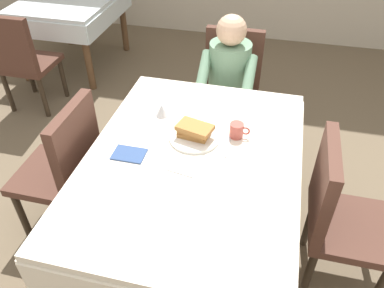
{
  "coord_description": "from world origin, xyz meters",
  "views": [
    {
      "loc": [
        0.36,
        -1.46,
        2.05
      ],
      "look_at": [
        -0.01,
        0.05,
        0.79
      ],
      "focal_mm": 35.96,
      "sensor_mm": 36.0,
      "label": 1
    }
  ],
  "objects_px": {
    "diner_person": "(228,77)",
    "plate_breakfast": "(194,137)",
    "fork_left_of_plate": "(161,135)",
    "syrup_pitcher": "(162,110)",
    "chair_diner": "(230,83)",
    "breakfast_stack": "(194,130)",
    "chair_right_side": "(337,211)",
    "cup_coffee": "(237,130)",
    "knife_right_of_plate": "(228,145)",
    "background_table_far": "(70,9)",
    "background_chair_empty": "(21,58)",
    "spoon_near_edge": "(180,173)",
    "chair_left_side": "(66,164)",
    "dining_table_main": "(192,170)"
  },
  "relations": [
    {
      "from": "spoon_near_edge",
      "to": "breakfast_stack",
      "type": "bearing_deg",
      "value": 98.88
    },
    {
      "from": "chair_left_side",
      "to": "spoon_near_edge",
      "type": "bearing_deg",
      "value": -100.01
    },
    {
      "from": "chair_right_side",
      "to": "knife_right_of_plate",
      "type": "relative_size",
      "value": 4.65
    },
    {
      "from": "cup_coffee",
      "to": "fork_left_of_plate",
      "type": "height_order",
      "value": "cup_coffee"
    },
    {
      "from": "dining_table_main",
      "to": "chair_diner",
      "type": "xyz_separation_m",
      "value": [
        0.02,
        1.17,
        -0.12
      ]
    },
    {
      "from": "breakfast_stack",
      "to": "background_chair_empty",
      "type": "xyz_separation_m",
      "value": [
        -1.8,
        1.0,
        -0.27
      ]
    },
    {
      "from": "diner_person",
      "to": "breakfast_stack",
      "type": "bearing_deg",
      "value": 86.64
    },
    {
      "from": "spoon_near_edge",
      "to": "background_chair_empty",
      "type": "distance_m",
      "value": 2.22
    },
    {
      "from": "chair_diner",
      "to": "chair_right_side",
      "type": "bearing_deg",
      "value": 122.59
    },
    {
      "from": "breakfast_stack",
      "to": "spoon_near_edge",
      "type": "height_order",
      "value": "breakfast_stack"
    },
    {
      "from": "knife_right_of_plate",
      "to": "background_table_far",
      "type": "bearing_deg",
      "value": 43.49
    },
    {
      "from": "chair_right_side",
      "to": "syrup_pitcher",
      "type": "relative_size",
      "value": 11.63
    },
    {
      "from": "breakfast_stack",
      "to": "fork_left_of_plate",
      "type": "distance_m",
      "value": 0.2
    },
    {
      "from": "chair_diner",
      "to": "syrup_pitcher",
      "type": "xyz_separation_m",
      "value": [
        -0.29,
        -0.84,
        0.25
      ]
    },
    {
      "from": "chair_diner",
      "to": "chair_right_side",
      "type": "height_order",
      "value": "same"
    },
    {
      "from": "plate_breakfast",
      "to": "knife_right_of_plate",
      "type": "relative_size",
      "value": 1.4
    },
    {
      "from": "plate_breakfast",
      "to": "background_table_far",
      "type": "distance_m",
      "value": 2.66
    },
    {
      "from": "cup_coffee",
      "to": "fork_left_of_plate",
      "type": "distance_m",
      "value": 0.42
    },
    {
      "from": "dining_table_main",
      "to": "cup_coffee",
      "type": "distance_m",
      "value": 0.33
    },
    {
      "from": "dining_table_main",
      "to": "breakfast_stack",
      "type": "xyz_separation_m",
      "value": [
        -0.03,
        0.16,
        0.14
      ]
    },
    {
      "from": "fork_left_of_plate",
      "to": "syrup_pitcher",
      "type": "bearing_deg",
      "value": 19.91
    },
    {
      "from": "diner_person",
      "to": "spoon_near_edge",
      "type": "height_order",
      "value": "diner_person"
    },
    {
      "from": "plate_breakfast",
      "to": "spoon_near_edge",
      "type": "distance_m",
      "value": 0.29
    },
    {
      "from": "diner_person",
      "to": "fork_left_of_plate",
      "type": "distance_m",
      "value": 0.91
    },
    {
      "from": "fork_left_of_plate",
      "to": "background_table_far",
      "type": "xyz_separation_m",
      "value": [
        -1.61,
        1.98,
        -0.12
      ]
    },
    {
      "from": "dining_table_main",
      "to": "breakfast_stack",
      "type": "height_order",
      "value": "breakfast_stack"
    },
    {
      "from": "chair_diner",
      "to": "syrup_pitcher",
      "type": "distance_m",
      "value": 0.92
    },
    {
      "from": "plate_breakfast",
      "to": "knife_right_of_plate",
      "type": "bearing_deg",
      "value": -6.01
    },
    {
      "from": "chair_diner",
      "to": "syrup_pitcher",
      "type": "bearing_deg",
      "value": 71.14
    },
    {
      "from": "diner_person",
      "to": "knife_right_of_plate",
      "type": "relative_size",
      "value": 5.6
    },
    {
      "from": "chair_diner",
      "to": "cup_coffee",
      "type": "xyz_separation_m",
      "value": [
        0.17,
        -0.94,
        0.25
      ]
    },
    {
      "from": "knife_right_of_plate",
      "to": "cup_coffee",
      "type": "bearing_deg",
      "value": -20.57
    },
    {
      "from": "background_table_far",
      "to": "background_chair_empty",
      "type": "bearing_deg",
      "value": -90.0
    },
    {
      "from": "chair_diner",
      "to": "spoon_near_edge",
      "type": "distance_m",
      "value": 1.32
    },
    {
      "from": "diner_person",
      "to": "plate_breakfast",
      "type": "height_order",
      "value": "diner_person"
    },
    {
      "from": "dining_table_main",
      "to": "fork_left_of_plate",
      "type": "xyz_separation_m",
      "value": [
        -0.22,
        0.14,
        0.09
      ]
    },
    {
      "from": "dining_table_main",
      "to": "plate_breakfast",
      "type": "distance_m",
      "value": 0.19
    },
    {
      "from": "chair_left_side",
      "to": "cup_coffee",
      "type": "relative_size",
      "value": 8.23
    },
    {
      "from": "diner_person",
      "to": "background_table_far",
      "type": "xyz_separation_m",
      "value": [
        -1.85,
        1.1,
        -0.05
      ]
    },
    {
      "from": "breakfast_stack",
      "to": "syrup_pitcher",
      "type": "bearing_deg",
      "value": 145.53
    },
    {
      "from": "diner_person",
      "to": "chair_left_side",
      "type": "height_order",
      "value": "diner_person"
    },
    {
      "from": "plate_breakfast",
      "to": "chair_diner",
      "type": "bearing_deg",
      "value": 87.26
    },
    {
      "from": "chair_right_side",
      "to": "fork_left_of_plate",
      "type": "bearing_deg",
      "value": -97.96
    },
    {
      "from": "syrup_pitcher",
      "to": "fork_left_of_plate",
      "type": "distance_m",
      "value": 0.2
    },
    {
      "from": "breakfast_stack",
      "to": "knife_right_of_plate",
      "type": "bearing_deg",
      "value": -7.68
    },
    {
      "from": "diner_person",
      "to": "spoon_near_edge",
      "type": "relative_size",
      "value": 7.47
    },
    {
      "from": "breakfast_stack",
      "to": "background_table_far",
      "type": "relative_size",
      "value": 0.19
    },
    {
      "from": "chair_right_side",
      "to": "cup_coffee",
      "type": "distance_m",
      "value": 0.67
    },
    {
      "from": "fork_left_of_plate",
      "to": "knife_right_of_plate",
      "type": "distance_m",
      "value": 0.38
    },
    {
      "from": "plate_breakfast",
      "to": "background_chair_empty",
      "type": "xyz_separation_m",
      "value": [
        -1.8,
        1.01,
        -0.22
      ]
    }
  ]
}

